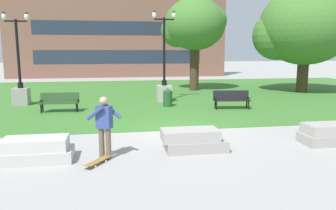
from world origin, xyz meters
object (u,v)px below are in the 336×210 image
Objects in this scene: trash_bin at (168,97)px; concrete_block_left at (193,140)px; concrete_block_right at (330,134)px; skateboard at (97,161)px; park_bench_near_right at (231,98)px; lamp_post_right at (164,83)px; concrete_block_center at (37,150)px; lamp_post_left at (21,86)px; park_bench_near_left at (60,101)px; person_skateboarder at (104,124)px.

concrete_block_left is at bearing -93.81° from trash_bin.
skateboard is (-7.18, -0.74, -0.22)m from concrete_block_right.
lamp_post_right is at bearing 133.78° from park_bench_near_right.
lamp_post_left reaches higher than concrete_block_center.
park_bench_near_right is at bearing 48.63° from skateboard.
concrete_block_center is at bearing -176.85° from concrete_block_left.
concrete_block_left is 1.06× the size of concrete_block_right.
park_bench_near_left is (-2.08, 7.67, 0.45)m from skateboard.
concrete_block_center and concrete_block_right have the same top height.
trash_bin reaches higher than concrete_block_left.
park_bench_near_left is at bearing 105.14° from skateboard.
lamp_post_left is (-11.61, 9.40, 0.71)m from concrete_block_right.
concrete_block_center is at bearing 162.02° from skateboard.
park_bench_near_right is 1.93× the size of trash_bin.
concrete_block_center is 1.89× the size of skateboard.
concrete_block_left is 2.84m from skateboard.
skateboard is (1.59, -0.51, -0.22)m from concrete_block_center.
park_bench_near_left is 5.34m from trash_bin.
concrete_block_left is 1.98× the size of trash_bin.
concrete_block_left reaches higher than skateboard.
lamp_post_left reaches higher than park_bench_near_left.
trash_bin reaches higher than park_bench_near_left.
person_skateboarder is 0.35× the size of lamp_post_left.
concrete_block_left is 1.11× the size of person_skateboarder.
concrete_block_right is 0.99× the size of park_bench_near_left.
concrete_block_right is at bearing -81.83° from park_bench_near_right.
concrete_block_left is 7.55m from trash_bin.
lamp_post_right reaches higher than concrete_block_center.
concrete_block_right is 7.02m from person_skateboarder.
park_bench_near_left is at bearing 107.42° from person_skateboarder.
trash_bin is at bearing 68.86° from person_skateboarder.
person_skateboarder is (-2.53, -0.32, 0.67)m from concrete_block_left.
concrete_block_center and concrete_block_left have the same top height.
person_skateboarder is at bearing 65.71° from skateboard.
lamp_post_right is at bearing 86.58° from trash_bin.
lamp_post_left is 7.78m from lamp_post_right.
park_bench_near_left is 1.89× the size of trash_bin.
concrete_block_left is 11.83m from lamp_post_left.
skateboard is (-2.73, -0.75, -0.22)m from concrete_block_left.
park_bench_near_right is 0.38× the size of lamp_post_left.
trash_bin is (3.23, 8.28, 0.42)m from skateboard.
skateboard is at bearing -114.29° from person_skateboarder.
lamp_post_left is (-2.36, 2.48, 0.48)m from park_bench_near_left.
concrete_block_left is 1.99× the size of skateboard.
concrete_block_center reaches higher than skateboard.
concrete_block_right is at bearing 2.55° from person_skateboarder.
park_bench_near_left is at bearing 143.19° from concrete_block_right.
lamp_post_left is at bearing -179.86° from lamp_post_right.
person_skateboarder is 8.43m from trash_bin.
park_bench_near_right is at bearing 98.17° from concrete_block_right.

